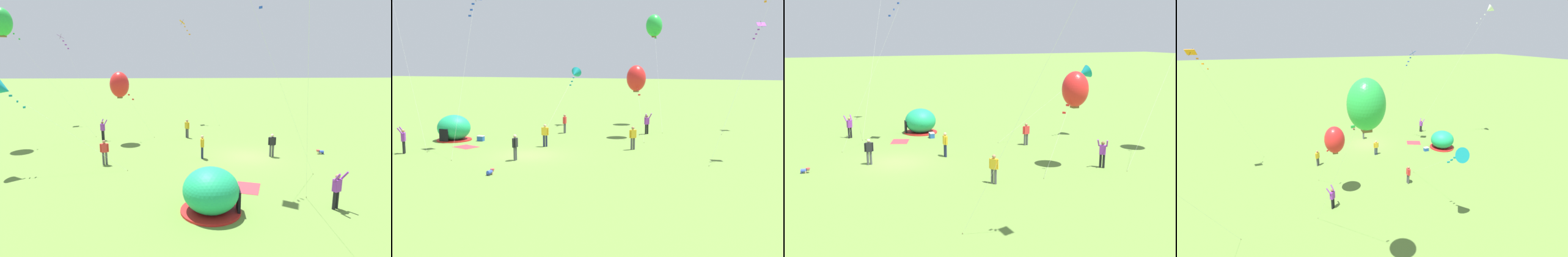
% 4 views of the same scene
% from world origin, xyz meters
% --- Properties ---
extents(ground_plane, '(300.00, 300.00, 0.00)m').
position_xyz_m(ground_plane, '(0.00, 0.00, 0.00)').
color(ground_plane, olive).
extents(popup_tent, '(2.81, 2.81, 2.10)m').
position_xyz_m(popup_tent, '(-8.50, 3.77, 1.00)').
color(popup_tent, '#1EAD6B').
rests_on(popup_tent, ground).
extents(picnic_blanket, '(2.04, 1.80, 0.01)m').
position_xyz_m(picnic_blanket, '(-5.87, 1.43, 0.01)').
color(picnic_blanket, '#CC333D').
rests_on(picnic_blanket, ground).
extents(cooler_box, '(0.54, 0.38, 0.44)m').
position_xyz_m(cooler_box, '(-6.22, 4.13, 0.22)').
color(cooler_box, '#2659B2').
rests_on(cooler_box, ground).
extents(toddler_crawling, '(0.30, 0.55, 0.32)m').
position_xyz_m(toddler_crawling, '(0.34, -5.68, 0.18)').
color(toddler_crawling, blue).
rests_on(toddler_crawling, ground).
extents(person_arms_raised, '(0.64, 0.72, 1.89)m').
position_xyz_m(person_arms_raised, '(-8.62, -2.11, 1.00)').
color(person_arms_raised, black).
rests_on(person_arms_raised, ground).
extents(person_watching_sky, '(0.59, 0.25, 1.72)m').
position_xyz_m(person_watching_sky, '(-0.21, 3.45, 0.96)').
color(person_watching_sky, '#1E2347').
rests_on(person_watching_sky, ground).
extents(person_flying_kite, '(0.69, 0.71, 1.89)m').
position_xyz_m(person_flying_kite, '(6.00, 11.94, 1.00)').
color(person_flying_kite, black).
rests_on(person_flying_kite, ground).
extents(person_with_toddler, '(0.46, 0.43, 1.72)m').
position_xyz_m(person_with_toddler, '(6.42, 4.29, 0.96)').
color(person_with_toddler, '#4C4C51').
rests_on(person_with_toddler, ground).
extents(person_near_tent, '(0.25, 0.59, 1.72)m').
position_xyz_m(person_near_tent, '(-0.09, -1.74, 0.96)').
color(person_near_tent, '#4C4C51').
rests_on(person_near_tent, ground).
extents(person_center_field, '(0.26, 0.59, 1.72)m').
position_xyz_m(person_center_field, '(-1.19, 10.19, 0.96)').
color(person_center_field, '#4C4C51').
rests_on(person_center_field, ground).
extents(kite_purple, '(3.49, 5.12, 10.18)m').
position_xyz_m(kite_purple, '(15.26, 18.04, 9.47)').
color(kite_purple, silver).
rests_on(kite_purple, ground).
extents(kite_blue, '(1.42, 5.54, 11.37)m').
position_xyz_m(kite_blue, '(-4.88, 1.60, 10.60)').
color(kite_blue, silver).
rests_on(kite_blue, ground).
extents(kite_green, '(2.92, 7.19, 11.20)m').
position_xyz_m(kite_green, '(5.19, 19.25, 10.07)').
color(kite_green, silver).
rests_on(kite_green, ground).
extents(kite_teal, '(1.12, 7.97, 5.90)m').
position_xyz_m(kite_teal, '(-2.19, 15.80, 5.24)').
color(kite_teal, silver).
rests_on(kite_teal, ground).
extents(kite_red, '(2.14, 3.59, 6.13)m').
position_xyz_m(kite_red, '(5.36, 10.14, 5.03)').
color(kite_red, silver).
rests_on(kite_red, ground).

